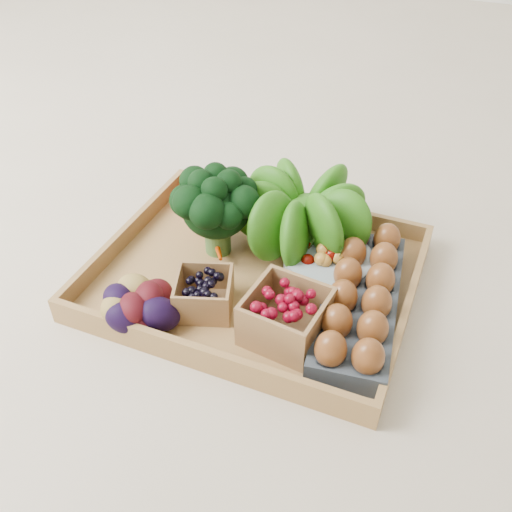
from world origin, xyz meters
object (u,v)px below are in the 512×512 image
at_px(cherry_bowl, 328,264).
at_px(egg_carton, 359,303).
at_px(tray, 256,278).
at_px(broccoli, 217,223).

relative_size(cherry_bowl, egg_carton, 0.46).
height_order(tray, cherry_bowl, cherry_bowl).
distance_m(cherry_bowl, egg_carton, 0.11).
bearing_deg(cherry_bowl, tray, -154.50).
bearing_deg(egg_carton, tray, 166.81).
bearing_deg(broccoli, egg_carton, -11.92).
relative_size(tray, broccoli, 3.42).
xyz_separation_m(tray, cherry_bowl, (0.12, 0.06, 0.03)).
height_order(cherry_bowl, egg_carton, cherry_bowl).
distance_m(tray, broccoli, 0.12).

